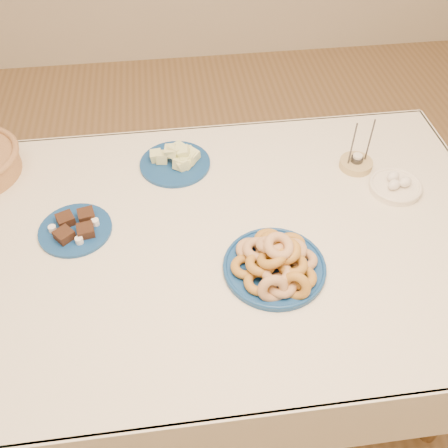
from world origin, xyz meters
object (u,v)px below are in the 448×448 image
(donut_platter, at_px, (276,263))
(egg_bowl, at_px, (395,186))
(brownie_plate, at_px, (75,228))
(dining_table, at_px, (222,258))
(candle_holder, at_px, (356,163))
(melon_plate, at_px, (177,160))

(donut_platter, height_order, egg_bowl, donut_platter)
(donut_platter, distance_m, brownie_plate, 0.61)
(dining_table, distance_m, brownie_plate, 0.45)
(brownie_plate, bearing_deg, candle_holder, 11.04)
(melon_plate, relative_size, egg_bowl, 1.29)
(dining_table, height_order, candle_holder, candle_holder)
(dining_table, height_order, egg_bowl, egg_bowl)
(dining_table, distance_m, candle_holder, 0.57)
(dining_table, xyz_separation_m, candle_holder, (0.49, 0.25, 0.12))
(melon_plate, relative_size, candle_holder, 1.54)
(candle_holder, bearing_deg, egg_bowl, -54.73)
(donut_platter, bearing_deg, brownie_plate, 158.10)
(candle_holder, relative_size, egg_bowl, 0.83)
(donut_platter, relative_size, egg_bowl, 1.45)
(dining_table, xyz_separation_m, brownie_plate, (-0.43, 0.07, 0.12))
(melon_plate, xyz_separation_m, candle_holder, (0.60, -0.09, -0.01))
(brownie_plate, bearing_deg, dining_table, -9.56)
(donut_platter, relative_size, candle_holder, 1.73)
(donut_platter, height_order, brownie_plate, donut_platter)
(dining_table, relative_size, donut_platter, 5.31)
(dining_table, distance_m, melon_plate, 0.38)
(brownie_plate, distance_m, candle_holder, 0.94)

